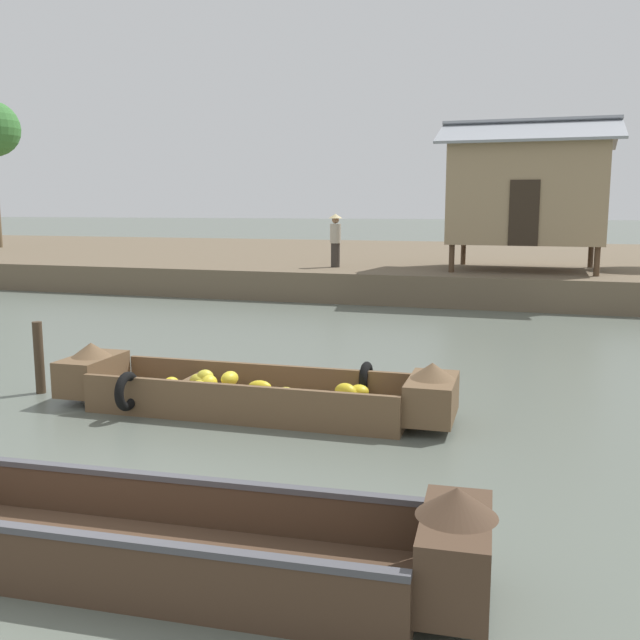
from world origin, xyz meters
TOP-DOWN VIEW (x-y plane):
  - ground_plane at (0.00, 10.00)m, footprint 300.00×300.00m
  - riverbank_strip at (0.00, 25.21)m, footprint 160.00×20.00m
  - banana_boat at (0.02, 4.55)m, footprint 5.49×2.07m
  - viewer_boat at (0.16, 0.34)m, footprint 6.76×1.61m
  - stilt_house_left at (3.10, 18.12)m, footprint 5.02×3.86m
  - vendor_person at (-2.56, 17.35)m, footprint 0.44×0.44m
  - mooring_post at (-3.34, 4.50)m, footprint 0.14×0.14m

SIDE VIEW (x-z plane):
  - ground_plane at x=0.00m, z-range 0.00..0.00m
  - viewer_boat at x=0.16m, z-range -0.18..0.70m
  - banana_boat at x=0.02m, z-range -0.13..0.69m
  - riverbank_strip at x=0.00m, z-range 0.00..0.87m
  - mooring_post at x=-3.34m, z-range 0.00..1.08m
  - vendor_person at x=-2.56m, z-range 0.97..2.63m
  - stilt_house_left at x=3.10m, z-range 1.02..5.42m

